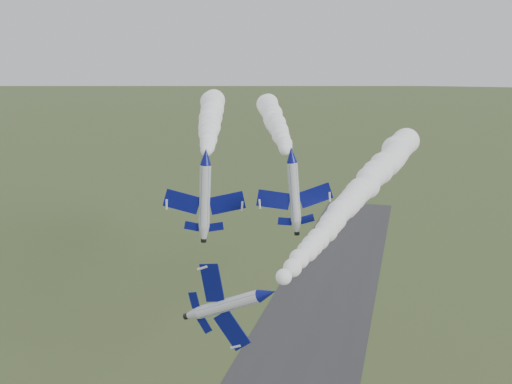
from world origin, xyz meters
TOP-DOWN VIEW (x-y plane):
  - jet_lead at (5.01, -5.83)m, footprint 4.82×11.79m
  - smoke_trail_jet_lead at (11.31, 31.01)m, footprint 14.85×69.73m
  - jet_pair_left at (-9.39, 15.68)m, footprint 11.52×13.32m
  - smoke_trail_jet_pair_left at (-22.43, 53.68)m, footprint 29.98×71.94m
  - jet_pair_right at (2.70, 16.05)m, footprint 10.39×12.02m
  - smoke_trail_jet_pair_right at (-7.33, 47.22)m, footprint 24.77×57.08m

SIDE VIEW (x-z plane):
  - jet_lead at x=5.01m, z-range 29.09..37.97m
  - smoke_trail_jet_lead at x=11.31m, z-range 33.94..39.32m
  - jet_pair_left at x=-9.39m, z-range 41.49..44.89m
  - smoke_trail_jet_pair_left at x=-22.43m, z-range 40.93..46.88m
  - jet_pair_right at x=2.70m, z-range 42.43..45.53m
  - smoke_trail_jet_pair_right at x=-7.33m, z-range 42.46..47.15m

